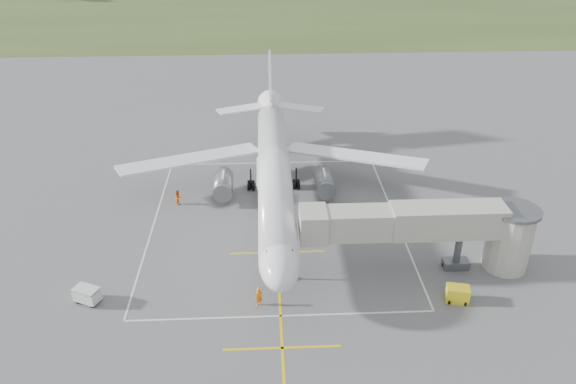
{
  "coord_description": "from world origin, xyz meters",
  "views": [
    {
      "loc": [
        -1.2,
        -59.04,
        34.07
      ],
      "look_at": [
        1.44,
        -4.0,
        4.0
      ],
      "focal_mm": 35.0,
      "sensor_mm": 36.0,
      "label": 1
    }
  ],
  "objects_px": {
    "gpu_unit": "(457,294)",
    "ramp_worker_nose": "(259,297)",
    "jet_bridge": "(439,229)",
    "baggage_cart": "(87,295)",
    "ramp_worker_wing": "(178,197)",
    "airliner": "(274,170)"
  },
  "relations": [
    {
      "from": "airliner",
      "to": "jet_bridge",
      "type": "xyz_separation_m",
      "value": [
        15.72,
        -14.25,
        0.35
      ]
    },
    {
      "from": "gpu_unit",
      "to": "baggage_cart",
      "type": "bearing_deg",
      "value": -170.07
    },
    {
      "from": "ramp_worker_nose",
      "to": "ramp_worker_wing",
      "type": "distance_m",
      "value": 21.69
    },
    {
      "from": "jet_bridge",
      "to": "baggage_cart",
      "type": "relative_size",
      "value": 8.79
    },
    {
      "from": "gpu_unit",
      "to": "ramp_worker_wing",
      "type": "bearing_deg",
      "value": 157.49
    },
    {
      "from": "ramp_worker_nose",
      "to": "airliner",
      "type": "bearing_deg",
      "value": 68.24
    },
    {
      "from": "baggage_cart",
      "to": "ramp_worker_nose",
      "type": "relative_size",
      "value": 1.44
    },
    {
      "from": "jet_bridge",
      "to": "ramp_worker_wing",
      "type": "height_order",
      "value": "jet_bridge"
    },
    {
      "from": "airliner",
      "to": "baggage_cart",
      "type": "relative_size",
      "value": 17.56
    },
    {
      "from": "gpu_unit",
      "to": "ramp_worker_nose",
      "type": "bearing_deg",
      "value": -168.6
    },
    {
      "from": "ramp_worker_nose",
      "to": "ramp_worker_wing",
      "type": "bearing_deg",
      "value": 100.81
    },
    {
      "from": "jet_bridge",
      "to": "baggage_cart",
      "type": "xyz_separation_m",
      "value": [
        -33.56,
        -3.7,
        -3.93
      ]
    },
    {
      "from": "airliner",
      "to": "ramp_worker_nose",
      "type": "bearing_deg",
      "value": -95.76
    },
    {
      "from": "jet_bridge",
      "to": "gpu_unit",
      "type": "distance_m",
      "value": 6.56
    },
    {
      "from": "airliner",
      "to": "baggage_cart",
      "type": "bearing_deg",
      "value": -134.81
    },
    {
      "from": "gpu_unit",
      "to": "baggage_cart",
      "type": "relative_size",
      "value": 0.87
    },
    {
      "from": "baggage_cart",
      "to": "airliner",
      "type": "bearing_deg",
      "value": 69.48
    },
    {
      "from": "baggage_cart",
      "to": "ramp_worker_nose",
      "type": "bearing_deg",
      "value": 20.17
    },
    {
      "from": "gpu_unit",
      "to": "baggage_cart",
      "type": "height_order",
      "value": "baggage_cart"
    },
    {
      "from": "gpu_unit",
      "to": "ramp_worker_nose",
      "type": "distance_m",
      "value": 18.45
    },
    {
      "from": "ramp_worker_nose",
      "to": "jet_bridge",
      "type": "bearing_deg",
      "value": -0.64
    },
    {
      "from": "airliner",
      "to": "ramp_worker_wing",
      "type": "relative_size",
      "value": 25.45
    }
  ]
}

